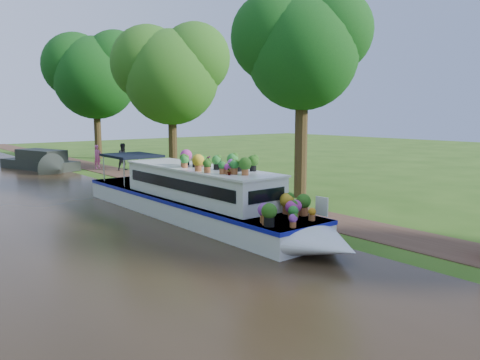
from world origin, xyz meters
The scene contains 11 objects.
ground centered at (0.00, 0.00, 0.00)m, with size 100.00×100.00×0.00m, color #2B5114.
canal_water centered at (-6.00, 0.00, 0.01)m, with size 10.00×100.00×0.02m, color black.
towpath centered at (1.20, 0.00, 0.01)m, with size 2.20×100.00×0.03m, color #452D20.
plant_boat centered at (-2.25, 2.05, 0.85)m, with size 2.29×13.52×2.25m.
tree_near_overhang centered at (3.79, 3.06, 6.60)m, with size 5.52×5.28×8.99m.
tree_near_mid centered at (4.48, 15.08, 6.44)m, with size 6.90×6.60×9.40m.
tree_near_far centered at (3.98, 26.09, 7.05)m, with size 7.59×7.26×10.30m.
second_boat centered at (-2.11, 20.70, 0.54)m, with size 3.61×7.23×1.32m.
pedestrian_pink centered at (0.99, 18.89, 0.82)m, with size 0.58×0.38×1.59m, color #DC5AA3.
pedestrian_dark centered at (1.90, 16.82, 0.91)m, with size 0.85×0.66×1.76m, color black.
verge_plant centered at (-0.60, 3.82, 0.19)m, with size 0.35×0.30×0.39m, color #1D6020.
Camera 1 is at (-11.29, -11.25, 3.75)m, focal length 35.00 mm.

